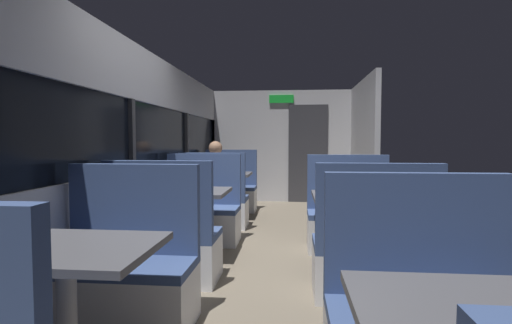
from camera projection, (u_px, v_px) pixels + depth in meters
The scene contains 16 objects.
ground_plane at pixel (268, 265), 4.00m from camera, with size 3.30×9.20×0.02m, color #665B4C.
carriage_window_panel_left at pixel (130, 156), 4.08m from camera, with size 0.09×8.48×2.30m.
carriage_end_bulkhead at pixel (284, 147), 8.10m from camera, with size 2.90×0.11×2.30m.
carriage_aisle_panel_right at pixel (363, 147), 6.78m from camera, with size 0.08×2.40×2.30m, color #B2B2B7.
dining_table_near_window at pixel (66, 265), 1.98m from camera, with size 0.90×0.70×0.74m.
bench_near_window_facing_entry at pixel (126, 277), 2.69m from camera, with size 0.95×0.50×1.10m.
dining_table_mid_window at pixel (186, 199), 4.18m from camera, with size 0.90×0.70×0.74m.
bench_mid_window_facing_end at pixel (165, 246), 3.50m from camera, with size 0.95×0.50×1.10m.
bench_mid_window_facing_entry at pixel (201, 216), 4.89m from camera, with size 0.95×0.50×1.10m.
dining_table_far_window at pixel (223, 179), 6.38m from camera, with size 0.90×0.70×0.74m.
bench_far_window_facing_end at pixel (214, 205), 5.70m from camera, with size 0.95×0.50×1.10m.
bench_far_window_facing_entry at pixel (230, 192), 7.09m from camera, with size 0.95×0.50×1.10m.
dining_table_rear_aisle at pixel (359, 205), 3.81m from camera, with size 0.90×0.70×0.74m.
bench_rear_aisle_facing_end at pixel (373, 258), 3.13m from camera, with size 0.95×0.50×1.10m.
bench_rear_aisle_facing_entry at pixel (349, 222), 4.52m from camera, with size 0.95×0.50×1.10m.
seated_passenger at pixel (215, 190), 5.76m from camera, with size 0.47×0.55×1.26m.
Camera 1 is at (0.25, -3.93, 1.27)m, focal length 27.43 mm.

